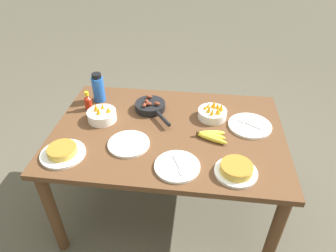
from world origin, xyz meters
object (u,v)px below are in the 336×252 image
at_px(frittata_plate_side, 236,170).
at_px(water_bottle, 98,88).
at_px(empty_plate_far_left, 129,144).
at_px(skillet, 151,106).
at_px(hot_sauce_bottle, 88,102).
at_px(empty_plate_far_right, 250,126).
at_px(fruit_bowl_citrus, 102,115).
at_px(frittata_plate_center, 63,152).
at_px(fruit_bowl_mango, 213,113).
at_px(empty_plate_near_front, 177,166).
at_px(banana_bunch, 211,136).

bearing_deg(frittata_plate_side, water_bottle, 146.10).
bearing_deg(empty_plate_far_left, skillet, 80.40).
bearing_deg(hot_sauce_bottle, water_bottle, 73.52).
distance_m(frittata_plate_side, empty_plate_far_right, 0.44).
relative_size(fruit_bowl_citrus, hot_sauce_bottle, 1.37).
height_order(frittata_plate_center, fruit_bowl_mango, fruit_bowl_mango).
distance_m(empty_plate_far_right, water_bottle, 1.06).
distance_m(fruit_bowl_citrus, hot_sauce_bottle, 0.17).
distance_m(empty_plate_near_front, water_bottle, 0.87).
xyz_separation_m(empty_plate_near_front, empty_plate_far_right, (0.42, 0.42, -0.00)).
xyz_separation_m(empty_plate_near_front, fruit_bowl_mango, (0.18, 0.49, 0.03)).
bearing_deg(hot_sauce_bottle, frittata_plate_side, -27.29).
relative_size(frittata_plate_side, fruit_bowl_mango, 1.21).
distance_m(fruit_bowl_citrus, water_bottle, 0.26).
xyz_separation_m(skillet, empty_plate_far_left, (-0.06, -0.38, -0.02)).
bearing_deg(skillet, empty_plate_far_left, -45.55).
bearing_deg(empty_plate_far_left, banana_bunch, 14.46).
relative_size(skillet, empty_plate_far_right, 1.21).
xyz_separation_m(banana_bunch, fruit_bowl_citrus, (-0.70, 0.11, 0.02)).
relative_size(skillet, hot_sauce_bottle, 2.40).
height_order(empty_plate_near_front, empty_plate_far_right, same).
bearing_deg(water_bottle, banana_bunch, -23.36).
xyz_separation_m(skillet, fruit_bowl_citrus, (-0.29, -0.15, 0.01)).
distance_m(banana_bunch, empty_plate_far_left, 0.49).
height_order(skillet, empty_plate_near_front, skillet).
height_order(banana_bunch, frittata_plate_center, frittata_plate_center).
xyz_separation_m(water_bottle, hot_sauce_bottle, (-0.04, -0.12, -0.04)).
height_order(empty_plate_far_right, water_bottle, water_bottle).
distance_m(frittata_plate_center, fruit_bowl_citrus, 0.38).
xyz_separation_m(empty_plate_far_left, hot_sauce_bottle, (-0.35, 0.34, 0.05)).
bearing_deg(empty_plate_near_front, banana_bunch, 57.50).
height_order(frittata_plate_center, hot_sauce_bottle, hot_sauce_bottle).
height_order(empty_plate_near_front, water_bottle, water_bottle).
bearing_deg(frittata_plate_center, hot_sauce_bottle, 91.24).
bearing_deg(banana_bunch, fruit_bowl_citrus, 171.35).
distance_m(empty_plate_far_left, fruit_bowl_mango, 0.59).
bearing_deg(water_bottle, fruit_bowl_citrus, -69.07).
bearing_deg(banana_bunch, water_bottle, 156.64).
bearing_deg(fruit_bowl_citrus, banana_bunch, -8.65).
bearing_deg(hot_sauce_bottle, banana_bunch, -14.66).
bearing_deg(skillet, empty_plate_far_right, 44.23).
bearing_deg(empty_plate_far_right, hot_sauce_bottle, 176.26).
bearing_deg(banana_bunch, skillet, 147.56).
relative_size(empty_plate_far_left, fruit_bowl_citrus, 1.31).
distance_m(skillet, frittata_plate_center, 0.65).
relative_size(empty_plate_near_front, water_bottle, 1.17).
bearing_deg(skillet, fruit_bowl_citrus, -98.39).
bearing_deg(hot_sauce_bottle, empty_plate_far_right, -3.74).
xyz_separation_m(empty_plate_near_front, fruit_bowl_citrus, (-0.53, 0.38, 0.03)).
height_order(empty_plate_far_right, hot_sauce_bottle, hot_sauce_bottle).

